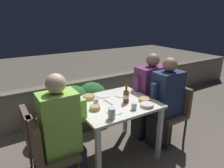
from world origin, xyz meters
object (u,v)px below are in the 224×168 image
at_px(person_green_blouse, 64,133).
at_px(potted_plant, 150,91).
at_px(chair_left_near, 46,150).
at_px(person_purple_stripe, 149,96).
at_px(chair_left_far, 38,136).
at_px(beer_bottle, 126,96).
at_px(chair_right_far, 158,101).
at_px(chair_right_near, 173,108).
at_px(person_navy_jumper, 165,103).

bearing_deg(person_green_blouse, potted_plant, 21.23).
xyz_separation_m(chair_left_near, person_purple_stripe, (1.60, 0.30, 0.13)).
relative_size(chair_left_far, beer_bottle, 3.61).
height_order(person_green_blouse, chair_right_far, person_green_blouse).
bearing_deg(person_green_blouse, chair_right_near, 0.16).
distance_m(person_navy_jumper, potted_plant, 0.80).
distance_m(chair_left_near, chair_right_near, 1.81).
height_order(beer_bottle, potted_plant, beer_bottle).
bearing_deg(beer_bottle, chair_left_near, -175.76).
height_order(chair_left_near, potted_plant, chair_left_near).
bearing_deg(chair_left_far, person_purple_stripe, -0.01).
distance_m(chair_left_far, person_navy_jumper, 1.67).
bearing_deg(beer_bottle, chair_right_near, -5.08).
distance_m(chair_right_near, person_purple_stripe, 0.39).
bearing_deg(chair_left_near, chair_right_far, 9.60).
bearing_deg(chair_right_near, person_purple_stripe, 125.39).
bearing_deg(chair_left_far, person_navy_jumper, -10.32).
relative_size(person_purple_stripe, beer_bottle, 5.52).
relative_size(person_navy_jumper, potted_plant, 1.52).
height_order(chair_right_near, potted_plant, chair_right_near).
height_order(person_green_blouse, chair_right_near, person_green_blouse).
relative_size(chair_right_near, person_purple_stripe, 0.65).
bearing_deg(chair_right_near, chair_left_far, 170.73).
relative_size(chair_left_near, person_green_blouse, 0.66).
relative_size(person_green_blouse, person_navy_jumper, 1.00).
relative_size(chair_right_near, person_navy_jumper, 0.66).
bearing_deg(chair_left_far, chair_left_near, -87.10).
xyz_separation_m(chair_right_far, beer_bottle, (-0.77, -0.23, 0.34)).
distance_m(person_navy_jumper, person_purple_stripe, 0.30).
xyz_separation_m(chair_left_near, chair_left_far, (-0.02, 0.30, 0.00)).
bearing_deg(person_purple_stripe, chair_left_far, 179.99).
xyz_separation_m(chair_right_far, potted_plant, (0.21, 0.40, 0.00)).
bearing_deg(chair_right_near, potted_plant, 75.00).
xyz_separation_m(person_green_blouse, chair_right_near, (1.62, 0.00, -0.13)).
height_order(chair_left_near, beer_bottle, beer_bottle).
height_order(chair_right_near, chair_right_far, same).
bearing_deg(chair_left_far, beer_bottle, -12.45).
distance_m(chair_left_far, beer_bottle, 1.11).
xyz_separation_m(chair_left_near, person_green_blouse, (0.19, 0.00, 0.13)).
height_order(chair_left_far, person_purple_stripe, person_purple_stripe).
bearing_deg(person_navy_jumper, chair_left_far, 169.68).
distance_m(person_navy_jumper, chair_right_far, 0.36).
bearing_deg(chair_left_near, beer_bottle, 4.24).
bearing_deg(person_navy_jumper, chair_right_far, 60.92).
xyz_separation_m(chair_left_far, person_navy_jumper, (1.64, -0.30, 0.13)).
height_order(chair_left_near, person_navy_jumper, person_navy_jumper).
bearing_deg(chair_right_near, chair_right_far, 94.45).
xyz_separation_m(chair_right_near, beer_bottle, (-0.80, 0.07, 0.34)).
bearing_deg(chair_right_far, person_navy_jumper, -119.08).
relative_size(chair_left_near, potted_plant, 1.00).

